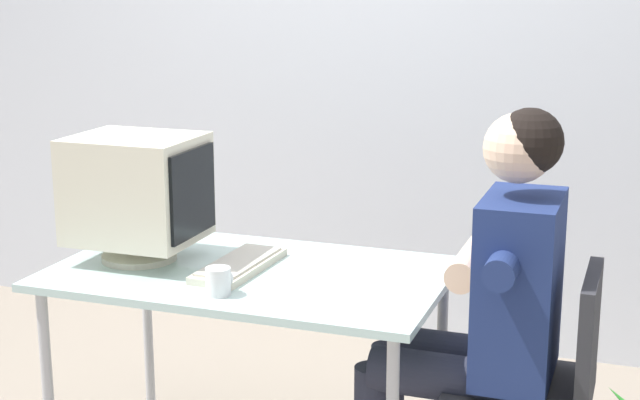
{
  "coord_description": "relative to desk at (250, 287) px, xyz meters",
  "views": [
    {
      "loc": [
        1.2,
        -2.68,
        1.64
      ],
      "look_at": [
        0.24,
        0.0,
        0.96
      ],
      "focal_mm": 53.7,
      "sensor_mm": 36.0,
      "label": 1
    }
  ],
  "objects": [
    {
      "name": "wall_back",
      "position": [
        0.3,
        1.4,
        0.85
      ],
      "size": [
        8.0,
        0.1,
        3.0
      ],
      "primitive_type": "cube",
      "color": "silver",
      "rests_on": "ground_plane"
    },
    {
      "name": "desk",
      "position": [
        0.0,
        0.0,
        0.0
      ],
      "size": [
        1.25,
        0.76,
        0.71
      ],
      "color": "#B7B7BC",
      "rests_on": "ground_plane"
    },
    {
      "name": "crt_monitor",
      "position": [
        -0.39,
        -0.01,
        0.29
      ],
      "size": [
        0.41,
        0.34,
        0.41
      ],
      "color": "beige",
      "rests_on": "desk"
    },
    {
      "name": "keyboard",
      "position": [
        -0.03,
        -0.01,
        0.07
      ],
      "size": [
        0.17,
        0.42,
        0.03
      ],
      "color": "beige",
      "rests_on": "desk"
    },
    {
      "name": "office_chair",
      "position": [
        0.93,
        0.01,
        -0.19
      ],
      "size": [
        0.41,
        0.41,
        0.81
      ],
      "color": "#4C4C51",
      "rests_on": "ground_plane"
    },
    {
      "name": "person_seated",
      "position": [
        0.75,
        0.01,
        0.04
      ],
      "size": [
        0.71,
        0.57,
        1.27
      ],
      "color": "navy",
      "rests_on": "ground_plane"
    },
    {
      "name": "desk_mug",
      "position": [
        0.01,
        -0.25,
        0.1
      ],
      "size": [
        0.07,
        0.09,
        0.08
      ],
      "color": "white",
      "rests_on": "desk"
    }
  ]
}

